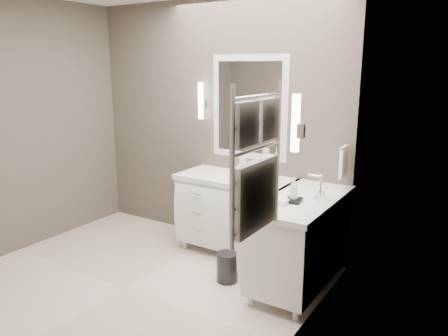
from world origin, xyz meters
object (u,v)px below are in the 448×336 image
Objects in this scene: vanity_right at (300,236)px; towel_ladder at (256,171)px; waste_bin at (227,267)px; vanity_back at (236,210)px.

vanity_right is 1.60m from towel_ladder.
towel_ladder is (0.23, -1.30, 0.91)m from vanity_right.
waste_bin is (-0.83, 1.02, -1.25)m from towel_ladder.
towel_ladder is at bearing -50.91° from waste_bin.
vanity_right is 0.75m from waste_bin.
vanity_back is 4.42× the size of waste_bin.
vanity_right is at bearing 24.97° from waste_bin.
vanity_back is at bearing 159.62° from vanity_right.
vanity_right reaches higher than waste_bin.
vanity_back is 0.75m from waste_bin.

